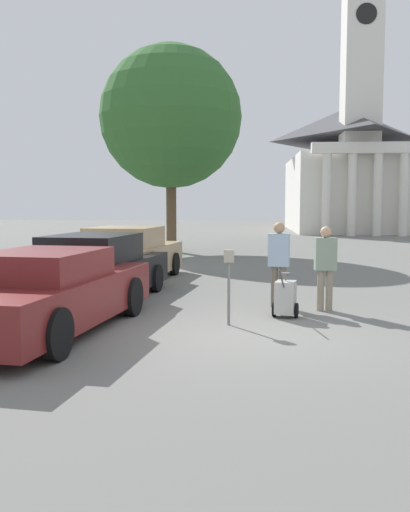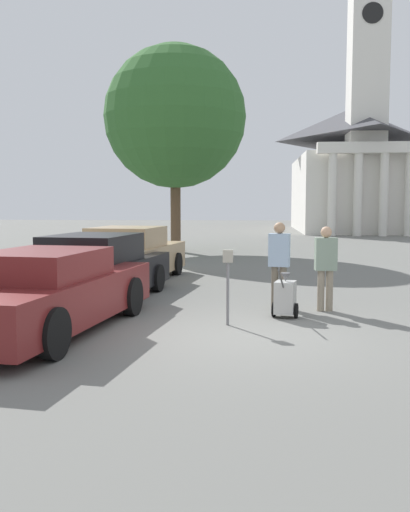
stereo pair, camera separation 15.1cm
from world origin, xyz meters
name	(u,v)px [view 2 (the right image)]	position (x,y,z in m)	size (l,w,h in m)	color
ground_plane	(241,335)	(0.00, 0.00, 0.00)	(120.00, 120.00, 0.00)	slate
parked_car_maroon	(48,293)	(-3.19, -0.03, 0.66)	(2.50, 5.30, 1.38)	maroon
parked_car_black	(96,271)	(-3.19, 2.88, 0.67)	(2.48, 5.33, 1.47)	black
parked_car_tan	(129,256)	(-3.19, 6.23, 0.69)	(2.56, 4.95, 1.49)	tan
parking_meter	(228,273)	(-0.24, 0.74, 0.93)	(0.18, 0.09, 1.33)	slate
person_worker	(279,259)	(0.73, 2.51, 1.00)	(0.46, 0.30, 1.75)	#665B4C
person_supervisor	(326,263)	(1.63, 2.21, 0.96)	(0.43, 0.25, 1.68)	gray
equipment_cart	(285,297)	(0.80, 1.49, 0.39)	(0.52, 1.00, 1.00)	#B2B2AD
church	(353,155)	(7.74, 34.90, 5.68)	(8.26, 14.64, 24.69)	silver
shade_tree	(175,117)	(-3.15, 15.58, 5.80)	(6.09, 6.09, 8.85)	brown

